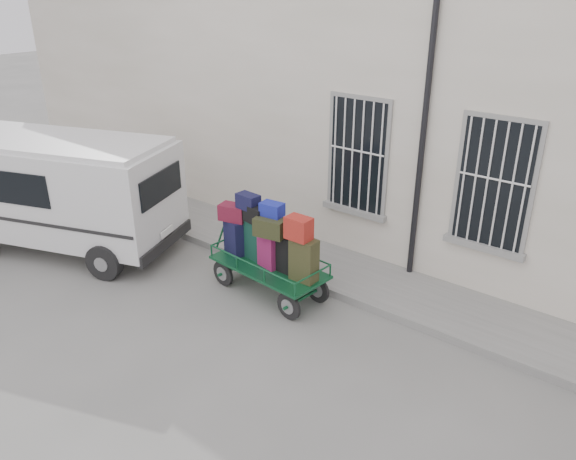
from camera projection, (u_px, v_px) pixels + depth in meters
The scene contains 5 objects.
ground at pixel (279, 326), 9.60m from camera, with size 80.00×80.00×0.00m, color slate.
building at pixel (436, 100), 12.29m from camera, with size 24.00×5.15×6.00m.
sidewalk at pixel (349, 274), 11.14m from camera, with size 24.00×1.70×0.15m, color slate.
luggage_cart at pixel (268, 245), 10.24m from camera, with size 2.67×1.20×1.85m.
van at pixel (62, 187), 11.86m from camera, with size 5.23×3.55×2.45m.
Camera 1 is at (5.13, -6.22, 5.47)m, focal length 35.00 mm.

